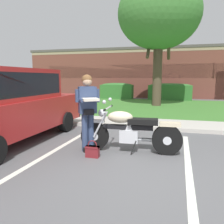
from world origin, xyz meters
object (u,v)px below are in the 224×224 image
Objects in this scene: parked_suv_adjacent at (4,105)px; hedge_left at (117,91)px; motorcycle at (134,131)px; rider_person at (88,107)px; hedge_center_left at (170,91)px; brick_building at (163,73)px; handbag at (92,150)px; shade_tree at (159,14)px.

parked_suv_adjacent is 12.11m from hedge_left.
rider_person is at bearing -169.45° from motorcycle.
parked_suv_adjacent is 12.70m from hedge_center_left.
handbag is at bearing -91.49° from brick_building.
parked_suv_adjacent is at bearing -110.68° from shade_tree.
hedge_left is 0.81× the size of hedge_center_left.
hedge_center_left is (1.32, 12.57, 0.51)m from handbag.
handbag is at bearing -10.59° from parked_suv_adjacent.
shade_tree is at bearing 85.72° from handbag.
parked_suv_adjacent is 0.70× the size of shade_tree.
hedge_left is (-2.37, 12.21, -0.36)m from rider_person.
rider_person is 2.27m from parked_suv_adjacent.
motorcycle is 9.47m from shade_tree.
rider_person is (-1.00, -0.19, 0.53)m from motorcycle.
brick_building is at bearing 97.39° from hedge_center_left.
shade_tree reaches higher than brick_building.
rider_person is at bearing 122.31° from handbag.
handbag is at bearing -57.69° from rider_person.
shade_tree is at bearing -100.02° from hedge_center_left.
rider_person reaches higher than hedge_left.
hedge_left is at bearing -115.94° from brick_building.
shade_tree is 5.78m from hedge_center_left.
parked_suv_adjacent reaches higher than handbag.
parked_suv_adjacent reaches higher than hedge_left.
motorcycle is 1.32× the size of rider_person.
shade_tree reaches higher than rider_person.
hedge_center_left is (0.55, 12.02, 0.17)m from motorcycle.
brick_building is (-0.28, 18.39, 1.57)m from motorcycle.
rider_person is at bearing -2.53° from parked_suv_adjacent.
shade_tree is at bearing -89.04° from brick_building.
shade_tree is 10.52m from brick_building.
handbag is 0.15× the size of hedge_left.
brick_building is at bearing 88.51° from handbag.
parked_suv_adjacent is at bearing -89.50° from hedge_left.
motorcycle is 0.10× the size of brick_building.
rider_person is 0.97m from handbag.
rider_person is 0.35× the size of parked_suv_adjacent.
parked_suv_adjacent reaches higher than motorcycle.
brick_building reaches higher than hedge_center_left.
handbag is 0.05× the size of shade_tree.
shade_tree is (0.66, 8.85, 4.89)m from handbag.
hedge_center_left is 6.58m from brick_building.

